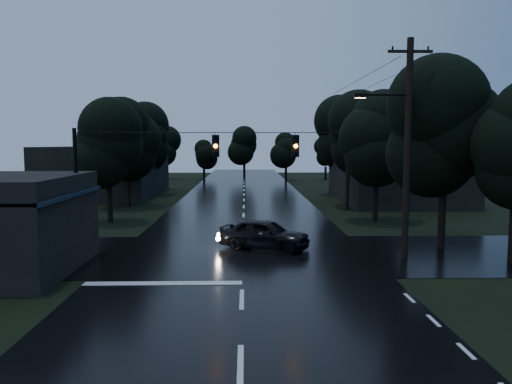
{
  "coord_description": "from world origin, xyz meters",
  "views": [
    {
      "loc": [
        0.12,
        -11.55,
        5.31
      ],
      "look_at": [
        0.7,
        15.06,
        2.72
      ],
      "focal_mm": 35.0,
      "sensor_mm": 36.0,
      "label": 1
    }
  ],
  "objects": [
    {
      "name": "car",
      "position": [
        1.09,
        13.19,
        0.78
      ],
      "size": [
        4.9,
        3.31,
        1.55
      ],
      "primitive_type": "imported",
      "rotation": [
        0.0,
        0.0,
        1.21
      ],
      "color": "black",
      "rests_on": "ground"
    },
    {
      "name": "main_road",
      "position": [
        0.0,
        30.0,
        0.0
      ],
      "size": [
        12.0,
        120.0,
        0.02
      ],
      "primitive_type": "cube",
      "color": "black",
      "rests_on": "ground"
    },
    {
      "name": "tree_right_b",
      "position": [
        9.6,
        30.0,
        5.99
      ],
      "size": [
        4.48,
        4.48,
        9.44
      ],
      "color": "black",
      "rests_on": "ground"
    },
    {
      "name": "building_far_right",
      "position": [
        14.0,
        34.0,
        2.2
      ],
      "size": [
        10.0,
        14.0,
        4.4
      ],
      "primitive_type": "cube",
      "color": "black",
      "rests_on": "ground"
    },
    {
      "name": "tree_left_a",
      "position": [
        -9.0,
        22.0,
        5.24
      ],
      "size": [
        3.92,
        3.92,
        8.26
      ],
      "color": "black",
      "rests_on": "ground"
    },
    {
      "name": "tree_corner_near",
      "position": [
        10.0,
        13.0,
        5.99
      ],
      "size": [
        4.48,
        4.48,
        9.44
      ],
      "color": "black",
      "rests_on": "ground"
    },
    {
      "name": "cross_street",
      "position": [
        0.0,
        12.0,
        0.0
      ],
      "size": [
        60.0,
        9.0,
        0.02
      ],
      "primitive_type": "cube",
      "color": "black",
      "rests_on": "ground"
    },
    {
      "name": "utility_pole_main",
      "position": [
        7.41,
        11.0,
        5.26
      ],
      "size": [
        3.5,
        0.3,
        10.0
      ],
      "color": "black",
      "rests_on": "ground"
    },
    {
      "name": "tree_left_c",
      "position": [
        -10.2,
        40.0,
        5.99
      ],
      "size": [
        4.48,
        4.48,
        9.44
      ],
      "color": "black",
      "rests_on": "ground"
    },
    {
      "name": "ground",
      "position": [
        0.0,
        0.0,
        0.0
      ],
      "size": [
        160.0,
        160.0,
        0.0
      ],
      "primitive_type": "plane",
      "color": "black",
      "rests_on": "ground"
    },
    {
      "name": "anchor_pole_left",
      "position": [
        -7.5,
        11.0,
        3.0
      ],
      "size": [
        0.18,
        0.18,
        6.0
      ],
      "primitive_type": "cylinder",
      "color": "black",
      "rests_on": "ground"
    },
    {
      "name": "utility_pole_far",
      "position": [
        8.3,
        28.0,
        3.88
      ],
      "size": [
        2.0,
        0.3,
        7.5
      ],
      "color": "black",
      "rests_on": "ground"
    },
    {
      "name": "tree_right_c",
      "position": [
        10.2,
        40.0,
        6.37
      ],
      "size": [
        4.76,
        4.76,
        10.03
      ],
      "color": "black",
      "rests_on": "ground"
    },
    {
      "name": "tree_left_b",
      "position": [
        -9.6,
        30.0,
        5.62
      ],
      "size": [
        4.2,
        4.2,
        8.85
      ],
      "color": "black",
      "rests_on": "ground"
    },
    {
      "name": "tree_right_a",
      "position": [
        9.0,
        22.0,
        5.62
      ],
      "size": [
        4.2,
        4.2,
        8.85
      ],
      "color": "black",
      "rests_on": "ground"
    },
    {
      "name": "span_signals",
      "position": [
        0.56,
        10.99,
        5.24
      ],
      "size": [
        15.0,
        0.37,
        1.12
      ],
      "color": "black",
      "rests_on": "ground"
    },
    {
      "name": "building_far_left",
      "position": [
        -14.0,
        40.0,
        2.5
      ],
      "size": [
        10.0,
        16.0,
        5.0
      ],
      "primitive_type": "cube",
      "color": "black",
      "rests_on": "ground"
    }
  ]
}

